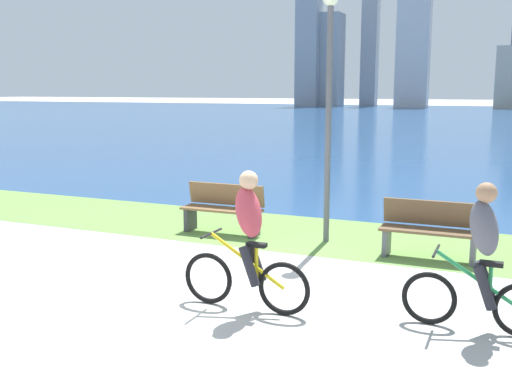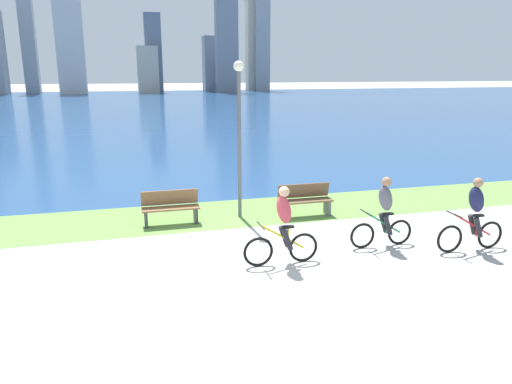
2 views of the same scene
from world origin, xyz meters
name	(u,v)px [view 2 (image 2 of 2)]	position (x,y,z in m)	size (l,w,h in m)	color
ground_plane	(244,256)	(0.00, 0.00, 0.00)	(300.00, 300.00, 0.00)	#B2AFA8
grass_strip_bayside	(216,214)	(0.00, 3.25, 0.00)	(120.00, 2.75, 0.01)	#6B9947
bay_water_surface	(144,106)	(0.00, 48.47, 0.00)	(300.00, 87.69, 0.00)	navy
cyclist_lead	(283,226)	(0.68, -0.65, 0.84)	(1.63, 0.52, 1.68)	black
cyclist_trailing	(384,212)	(3.24, -0.26, 0.83)	(1.56, 0.52, 1.64)	black
cyclist_distant_rear	(474,215)	(5.04, -1.02, 0.84)	(1.71, 0.52, 1.68)	black
bench_near_path	(305,200)	(2.38, 2.48, 0.45)	(1.50, 0.47, 0.90)	brown
bench_far_along_path	(171,208)	(-1.32, 2.71, 0.45)	(1.50, 0.47, 0.90)	brown
lamppost_tall	(239,118)	(0.60, 2.86, 2.73)	(0.28, 0.28, 4.21)	#595960
city_skyline_far_shore	(119,43)	(-2.38, 83.63, 8.81)	(53.92, 10.91, 24.74)	#8C939E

